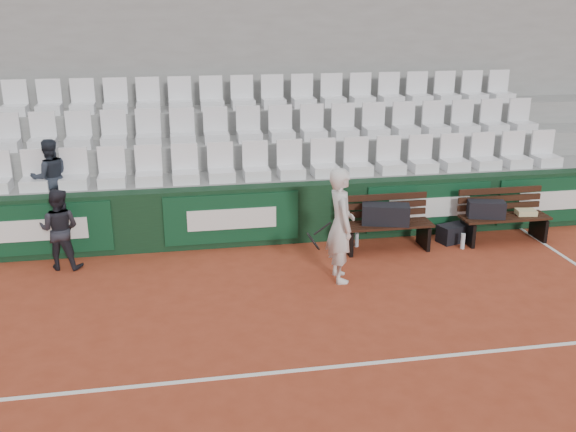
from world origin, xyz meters
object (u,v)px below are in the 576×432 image
(ball_kid, at_px, (60,229))
(spectator_c, at_px, (47,150))
(bench_left, at_px, (386,236))
(water_bottle_far, at_px, (463,241))
(sports_bag_right, at_px, (486,209))
(tennis_player, at_px, (340,225))
(bench_right, at_px, (503,229))
(sports_bag_ground, at_px, (453,233))
(sports_bag_left, at_px, (386,214))
(water_bottle_near, at_px, (357,240))

(ball_kid, relative_size, spectator_c, 1.00)
(bench_left, height_order, water_bottle_far, bench_left)
(sports_bag_right, xyz_separation_m, ball_kid, (-6.86, 0.13, 0.04))
(sports_bag_right, xyz_separation_m, tennis_player, (-2.79, -1.03, 0.25))
(bench_right, distance_m, tennis_player, 3.36)
(bench_right, distance_m, ball_kid, 7.22)
(bench_left, height_order, tennis_player, tennis_player)
(sports_bag_ground, relative_size, tennis_player, 0.29)
(bench_right, relative_size, ball_kid, 1.19)
(water_bottle_far, bearing_deg, sports_bag_ground, 95.41)
(bench_right, xyz_separation_m, sports_bag_ground, (-0.85, 0.12, -0.07))
(tennis_player, bearing_deg, sports_bag_left, 44.62)
(bench_right, distance_m, sports_bag_ground, 0.87)
(water_bottle_far, bearing_deg, sports_bag_right, 24.41)
(water_bottle_near, distance_m, water_bottle_far, 1.75)
(sports_bag_left, bearing_deg, spectator_c, 167.63)
(bench_right, height_order, tennis_player, tennis_player)
(bench_left, bearing_deg, sports_bag_left, -174.25)
(bench_left, distance_m, sports_bag_ground, 1.24)
(sports_bag_right, xyz_separation_m, water_bottle_near, (-2.17, 0.19, -0.47))
(sports_bag_ground, xyz_separation_m, water_bottle_far, (0.03, -0.33, -0.02))
(sports_bag_left, height_order, sports_bag_right, sports_bag_left)
(bench_left, bearing_deg, bench_right, 0.20)
(sports_bag_right, relative_size, spectator_c, 0.48)
(sports_bag_ground, xyz_separation_m, spectator_c, (-6.59, 1.03, 1.48))
(water_bottle_far, xyz_separation_m, ball_kid, (-6.38, 0.35, 0.50))
(water_bottle_far, distance_m, spectator_c, 6.92)
(ball_kid, xyz_separation_m, spectator_c, (-0.23, 1.02, 1.00))
(sports_bag_ground, height_order, ball_kid, ball_kid)
(spectator_c, bearing_deg, ball_kid, 86.47)
(sports_bag_right, height_order, water_bottle_far, sports_bag_right)
(bench_left, xyz_separation_m, water_bottle_near, (-0.44, 0.20, -0.11))
(sports_bag_left, bearing_deg, water_bottle_near, 153.11)
(bench_right, xyz_separation_m, sports_bag_right, (-0.35, 0.01, 0.36))
(sports_bag_ground, xyz_separation_m, water_bottle_near, (-1.67, 0.07, -0.03))
(sports_bag_left, height_order, spectator_c, spectator_c)
(sports_bag_left, bearing_deg, sports_bag_ground, 6.10)
(ball_kid, distance_m, spectator_c, 1.44)
(tennis_player, bearing_deg, water_bottle_far, 19.42)
(sports_bag_ground, relative_size, water_bottle_near, 2.08)
(sports_bag_ground, bearing_deg, bench_right, -8.30)
(sports_bag_right, height_order, spectator_c, spectator_c)
(bench_left, height_order, sports_bag_right, sports_bag_right)
(bench_right, height_order, water_bottle_near, bench_right)
(sports_bag_right, relative_size, sports_bag_ground, 1.21)
(bench_left, height_order, bench_right, same)
(sports_bag_left, distance_m, water_bottle_far, 1.39)
(spectator_c, bearing_deg, bench_right, 154.67)
(water_bottle_near, xyz_separation_m, ball_kid, (-4.68, -0.05, 0.51))
(sports_bag_left, distance_m, ball_kid, 5.09)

